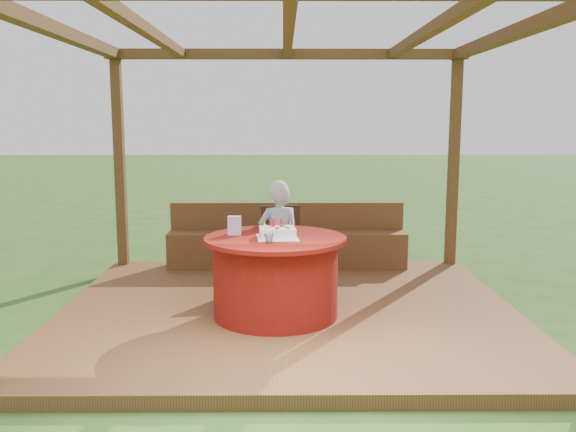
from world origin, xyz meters
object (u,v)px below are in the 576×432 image
object	(u,v)px
drinking_glass	(269,238)
bench	(287,246)
table	(276,276)
birthday_cake	(277,233)
gift_bag	(234,225)
chair	(282,242)
elderly_woman	(279,238)

from	to	relation	value
drinking_glass	bench	bearing A→B (deg)	85.60
table	drinking_glass	bearing A→B (deg)	-100.80
birthday_cake	gift_bag	bearing A→B (deg)	157.21
table	chair	distance (m)	1.13
elderly_woman	gift_bag	distance (m)	0.76
bench	drinking_glass	xyz separation A→B (m)	(-0.18, -2.29, 0.54)
elderly_woman	birthday_cake	world-z (taller)	elderly_woman
bench	gift_bag	size ratio (longest dim) A/B	16.80
birthday_cake	elderly_woman	bearing A→B (deg)	89.42
chair	elderly_woman	distance (m)	0.43
birthday_cake	gift_bag	size ratio (longest dim) A/B	2.27
bench	drinking_glass	size ratio (longest dim) A/B	34.02
bench	gift_bag	world-z (taller)	gift_bag
elderly_woman	birthday_cake	bearing A→B (deg)	-90.58
bench	gift_bag	distance (m)	2.04
birthday_cake	gift_bag	xyz separation A→B (m)	(-0.41, 0.17, 0.04)
elderly_woman	birthday_cake	size ratio (longest dim) A/B	3.03
table	birthday_cake	distance (m)	0.43
elderly_woman	drinking_glass	bearing A→B (deg)	-94.66
table	drinking_glass	distance (m)	0.51
chair	drinking_glass	distance (m)	1.44
gift_bag	drinking_glass	size ratio (longest dim) A/B	2.03
table	birthday_cake	size ratio (longest dim) A/B	3.29
elderly_woman	gift_bag	bearing A→B (deg)	-125.30
chair	drinking_glass	size ratio (longest dim) A/B	10.12
drinking_glass	gift_bag	bearing A→B (deg)	130.41
chair	birthday_cake	xyz separation A→B (m)	(-0.04, -1.17, 0.32)
elderly_woman	table	bearing A→B (deg)	-92.19
elderly_woman	gift_bag	world-z (taller)	elderly_woman
elderly_woman	bench	bearing A→B (deg)	85.79
bench	table	distance (m)	2.01
elderly_woman	birthday_cake	distance (m)	0.79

